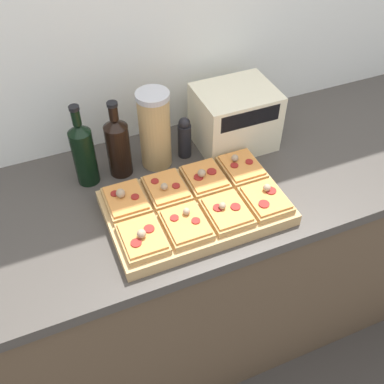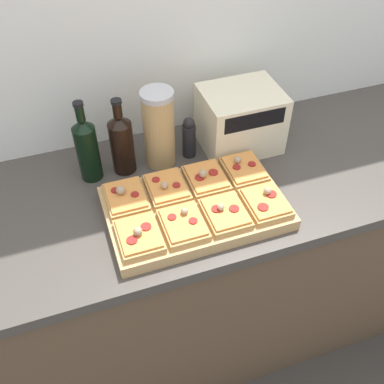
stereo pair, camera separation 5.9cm
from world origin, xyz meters
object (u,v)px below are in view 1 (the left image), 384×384
at_px(olive_oil_bottle, 83,152).
at_px(pepper_mill, 184,138).
at_px(cutting_board, 196,208).
at_px(grain_jar_tall, 155,130).
at_px(toaster_oven, 235,118).
at_px(wine_bottle, 118,145).

bearing_deg(olive_oil_bottle, pepper_mill, -0.00).
height_order(cutting_board, grain_jar_tall, grain_jar_tall).
xyz_separation_m(cutting_board, olive_oil_bottle, (-0.27, 0.27, 0.10)).
bearing_deg(pepper_mill, toaster_oven, -0.26).
relative_size(grain_jar_tall, pepper_mill, 1.78).
distance_m(olive_oil_bottle, toaster_oven, 0.53).
bearing_deg(olive_oil_bottle, grain_jar_tall, -0.00).
xyz_separation_m(cutting_board, wine_bottle, (-0.16, 0.27, 0.09)).
relative_size(wine_bottle, grain_jar_tall, 0.99).
bearing_deg(grain_jar_tall, toaster_oven, -0.17).
bearing_deg(cutting_board, toaster_oven, 46.04).
xyz_separation_m(cutting_board, toaster_oven, (0.26, 0.27, 0.09)).
xyz_separation_m(wine_bottle, toaster_oven, (0.41, -0.00, -0.00)).
distance_m(olive_oil_bottle, pepper_mill, 0.34).
distance_m(cutting_board, wine_bottle, 0.32).
height_order(cutting_board, pepper_mill, pepper_mill).
height_order(olive_oil_bottle, wine_bottle, olive_oil_bottle).
distance_m(wine_bottle, pepper_mill, 0.23).
xyz_separation_m(olive_oil_bottle, toaster_oven, (0.53, -0.00, -0.01)).
bearing_deg(grain_jar_tall, wine_bottle, -180.00).
bearing_deg(grain_jar_tall, pepper_mill, -0.00).
relative_size(cutting_board, wine_bottle, 1.97).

